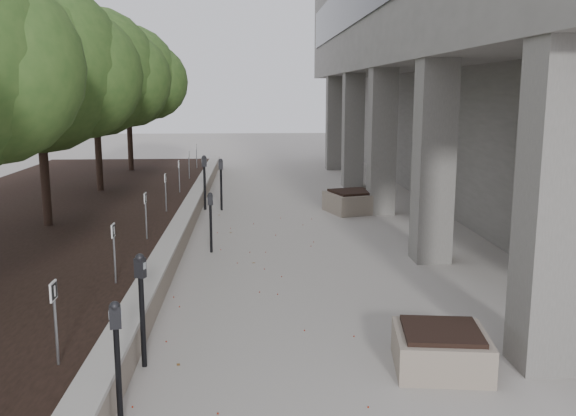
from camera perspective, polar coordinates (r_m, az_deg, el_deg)
name	(u,v)px	position (r m, az deg, el deg)	size (l,w,h in m)	color
ground	(272,414)	(7.02, -1.48, -18.23)	(90.00, 90.00, 0.00)	#A39D95
retaining_wall	(186,221)	(15.56, -9.30, -1.16)	(0.39, 26.00, 0.50)	gray
planting_bed	(33,225)	(16.37, -22.19, -1.41)	(7.00, 26.00, 0.40)	black
crabapple_tree_3	(40,103)	(14.89, -21.64, 8.85)	(4.60, 4.00, 5.44)	#315420
crabapple_tree_4	(96,100)	(19.70, -17.09, 9.37)	(4.60, 4.00, 5.44)	#315420
crabapple_tree_5	(128,98)	(24.59, -14.33, 9.66)	(4.60, 4.00, 5.44)	#315420
parking_sign_2	(56,324)	(7.43, -20.36, -9.82)	(0.04, 0.22, 0.96)	black
parking_sign_3	(114,254)	(10.20, -15.50, -4.02)	(0.04, 0.22, 0.96)	black
parking_sign_4	(146,216)	(13.08, -12.78, -0.72)	(0.04, 0.22, 0.96)	black
parking_sign_5	(166,193)	(16.00, -11.05, 1.39)	(0.04, 0.22, 0.96)	black
parking_sign_6	(179,176)	(18.94, -9.85, 2.84)	(0.04, 0.22, 0.96)	black
parking_sign_7	(189,165)	(21.90, -8.98, 3.90)	(0.04, 0.22, 0.96)	black
parking_sign_8	(197,156)	(24.87, -8.31, 4.71)	(0.04, 0.22, 0.96)	black
parking_meter_1	(142,311)	(8.00, -13.12, -9.08)	(0.14, 0.10, 1.46)	black
parking_meter_2	(118,365)	(6.71, -15.21, -13.62)	(0.13, 0.10, 1.35)	black
parking_meter_3	(211,223)	(13.35, -7.03, -1.32)	(0.13, 0.09, 1.29)	black
parking_meter_4	(205,183)	(18.18, -7.59, 2.31)	(0.16, 0.11, 1.58)	black
parking_meter_5	(221,185)	(18.04, -6.10, 2.13)	(0.15, 0.11, 1.49)	black
planter_front	(441,349)	(8.13, 13.72, -12.32)	(1.11, 1.11, 0.52)	gray
planter_back	(353,201)	(17.84, 5.90, 0.61)	(1.32, 1.32, 0.62)	gray
berry_scatter	(258,277)	(11.65, -2.77, -6.25)	(3.30, 14.10, 0.02)	#95210A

